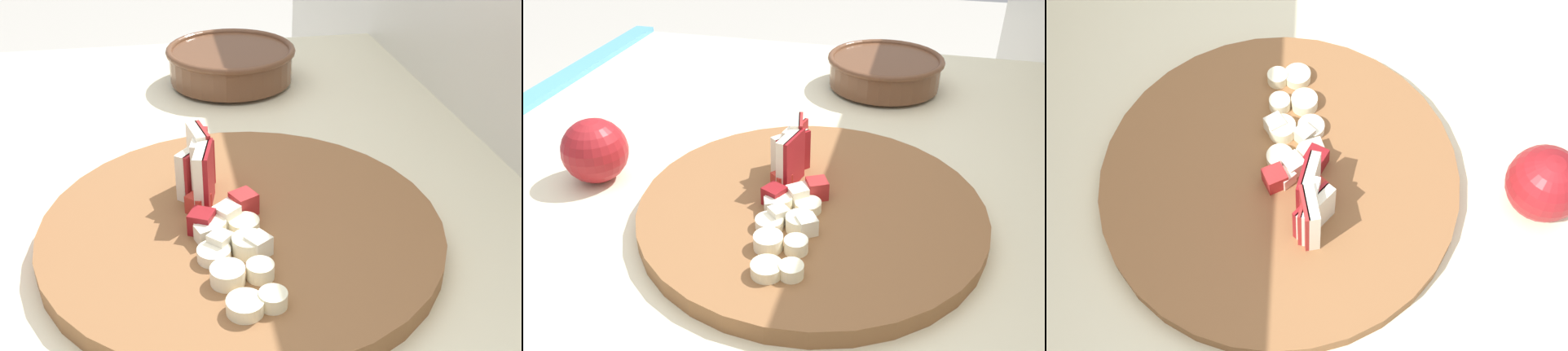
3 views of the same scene
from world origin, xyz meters
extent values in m
cylinder|color=brown|center=(0.04, 0.10, 0.93)|extent=(0.37, 0.37, 0.02)
cube|color=maroon|center=(-0.02, 0.06, 0.96)|extent=(0.04, 0.03, 0.05)
cube|color=beige|center=(-0.02, 0.06, 0.96)|extent=(0.04, 0.04, 0.05)
cube|color=#A32323|center=(-0.02, 0.07, 0.97)|extent=(0.05, 0.01, 0.06)
cube|color=white|center=(-0.02, 0.06, 0.97)|extent=(0.05, 0.02, 0.06)
cube|color=maroon|center=(0.01, 0.07, 0.97)|extent=(0.05, 0.01, 0.06)
cube|color=beige|center=(0.01, 0.07, 0.97)|extent=(0.05, 0.02, 0.06)
cube|color=#A32323|center=(-0.03, 0.07, 0.97)|extent=(0.04, 0.01, 0.06)
cube|color=#EFE5CC|center=(-0.03, 0.06, 0.97)|extent=(0.04, 0.02, 0.06)
cube|color=#EFE5CC|center=(0.04, 0.08, 0.95)|extent=(0.03, 0.03, 0.02)
cube|color=beige|center=(0.07, 0.06, 0.94)|extent=(0.02, 0.02, 0.02)
cube|color=maroon|center=(0.05, 0.06, 0.95)|extent=(0.03, 0.03, 0.02)
cube|color=#A32323|center=(0.03, 0.10, 0.95)|extent=(0.03, 0.03, 0.02)
cube|color=beige|center=(0.03, 0.09, 0.94)|extent=(0.02, 0.02, 0.02)
cube|color=beige|center=(0.09, 0.10, 0.95)|extent=(0.03, 0.03, 0.02)
cube|color=#B22D23|center=(0.02, 0.06, 0.95)|extent=(0.03, 0.03, 0.02)
cube|color=beige|center=(0.08, 0.07, 0.95)|extent=(0.02, 0.02, 0.02)
cylinder|color=beige|center=(0.06, 0.07, 0.94)|extent=(0.03, 0.03, 0.01)
cylinder|color=white|center=(0.09, 0.07, 0.94)|extent=(0.03, 0.03, 0.01)
cylinder|color=#F4EAC6|center=(0.12, 0.07, 0.94)|extent=(0.03, 0.03, 0.01)
cylinder|color=beige|center=(0.16, 0.08, 0.94)|extent=(0.03, 0.03, 0.01)
cylinder|color=beige|center=(0.05, 0.10, 0.94)|extent=(0.03, 0.03, 0.01)
cylinder|color=#F4EAC6|center=(0.09, 0.10, 0.94)|extent=(0.03, 0.03, 0.02)
cylinder|color=#F4EAC6|center=(0.12, 0.10, 0.94)|extent=(0.02, 0.02, 0.01)
cylinder|color=beige|center=(0.16, 0.10, 0.94)|extent=(0.02, 0.02, 0.01)
cylinder|color=brown|center=(-0.36, 0.14, 0.92)|extent=(0.10, 0.10, 0.01)
cylinder|color=brown|center=(-0.36, 0.14, 0.94)|extent=(0.18, 0.18, 0.04)
torus|color=brown|center=(-0.36, 0.14, 0.97)|extent=(0.19, 0.19, 0.01)
sphere|color=maroon|center=(0.02, -0.17, 0.96)|extent=(0.08, 0.08, 0.08)
camera|label=1|loc=(0.51, 0.03, 1.26)|focal=42.96mm
camera|label=2|loc=(0.52, 0.19, 1.27)|focal=37.86mm
camera|label=3|loc=(-0.34, 0.06, 1.58)|focal=50.05mm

